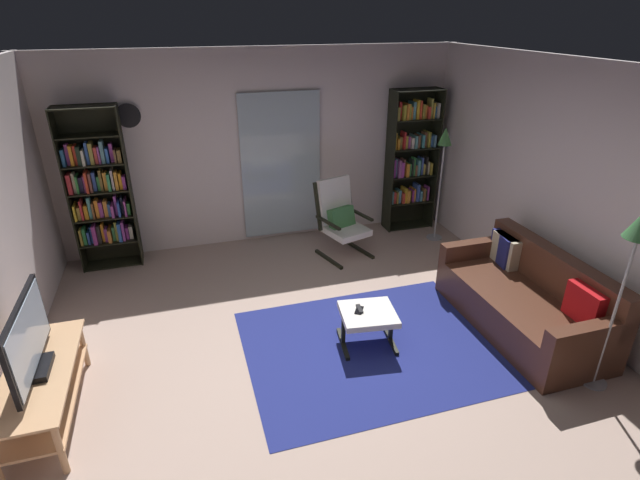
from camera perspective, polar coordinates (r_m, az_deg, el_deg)
name	(u,v)px	position (r m, az deg, el deg)	size (l,w,h in m)	color
ground_plane	(325,358)	(4.74, 0.64, -13.76)	(7.02, 7.02, 0.00)	tan
wall_back	(262,149)	(6.72, -6.87, 10.59)	(5.60, 0.06, 2.60)	silver
wall_right	(588,201)	(5.45, 28.98, 4.02)	(0.06, 6.00, 2.60)	silver
glass_door_panel	(281,167)	(6.77, -4.57, 8.61)	(1.10, 0.01, 2.00)	silver
area_rug	(371,347)	(4.90, 6.06, -12.36)	(2.43, 1.93, 0.01)	navy
tv_stand	(42,388)	(4.53, -29.86, -14.87)	(0.51, 1.32, 0.47)	tan
television	(28,341)	(4.30, -31.08, -10.12)	(0.20, 0.99, 0.60)	black
bookshelf_near_tv	(100,192)	(6.53, -24.48, 5.13)	(0.72, 0.30, 2.02)	black
bookshelf_near_sofa	(411,157)	(7.22, 10.60, 9.61)	(0.72, 0.30, 2.03)	black
leather_sofa	(526,300)	(5.45, 23.03, -6.52)	(0.87, 1.86, 0.81)	#4F2C1E
lounge_armchair	(340,216)	(6.41, 2.41, 2.79)	(0.72, 0.78, 1.02)	black
ottoman	(368,317)	(4.77, 5.66, -9.04)	(0.58, 0.55, 0.37)	white
tv_remote	(360,309)	(4.75, 4.67, -8.06)	(0.04, 0.14, 0.02)	black
cell_phone	(359,310)	(4.74, 4.62, -8.22)	(0.07, 0.14, 0.01)	black
floor_lamp_by_sofa	(636,242)	(4.44, 33.19, -0.23)	(0.23, 0.23, 1.65)	#A5A5AD
floor_lamp_by_shelf	(444,152)	(6.82, 14.34, 9.98)	(0.22, 0.22, 1.60)	#A5A5AD
wall_clock	(128,116)	(6.45, -21.63, 13.45)	(0.29, 0.03, 0.29)	silver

